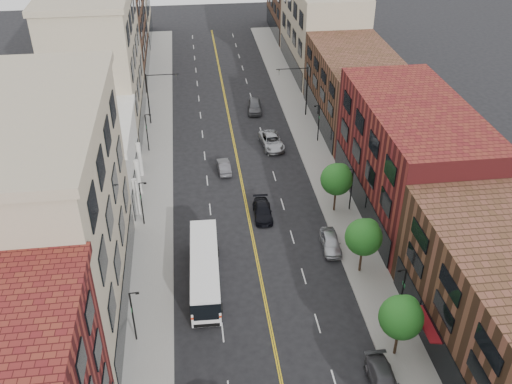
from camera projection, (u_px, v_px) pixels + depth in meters
name	position (u px, v px, depth m)	size (l,w,h in m)	color
sidewalk_left	(156.00, 170.00, 68.86)	(4.00, 110.00, 0.15)	gray
sidewalk_right	(318.00, 160.00, 70.96)	(4.00, 110.00, 0.15)	gray
bldg_l_tanoffice	(50.00, 220.00, 44.96)	(10.00, 22.00, 18.00)	tan
bldg_l_white	(88.00, 162.00, 62.66)	(10.00, 14.00, 8.00)	silver
bldg_l_far_a	(97.00, 64.00, 74.09)	(10.00, 20.00, 18.00)	tan
bldg_l_far_b	(112.00, 29.00, 91.56)	(10.00, 20.00, 15.00)	#533421
bldg_r_mid	(410.00, 158.00, 59.31)	(10.00, 22.00, 12.00)	maroon
bldg_r_far_a	(355.00, 89.00, 77.34)	(10.00, 20.00, 10.00)	#533421
bldg_r_far_b	(322.00, 28.00, 93.73)	(10.00, 22.00, 14.00)	tan
bldg_r_far_c	(299.00, 5.00, 111.20)	(10.00, 18.00, 11.00)	#533421
tree_r_1	(402.00, 316.00, 42.94)	(3.40, 3.40, 5.59)	black
tree_r_2	(364.00, 236.00, 51.27)	(3.40, 3.40, 5.59)	black
tree_r_3	(337.00, 178.00, 59.59)	(3.40, 3.40, 5.59)	black
lamp_l_1	(133.00, 314.00, 44.71)	(0.81, 0.55, 5.05)	black
lamp_l_2	(142.00, 201.00, 58.03)	(0.81, 0.55, 5.05)	black
lamp_l_3	(147.00, 131.00, 71.35)	(0.81, 0.55, 5.05)	black
lamp_r_1	(402.00, 290.00, 47.01)	(0.81, 0.55, 5.05)	black
lamp_r_2	(351.00, 187.00, 60.33)	(0.81, 0.55, 5.05)	black
lamp_r_3	(318.00, 121.00, 73.65)	(0.81, 0.55, 5.05)	black
signal_mast_left	(153.00, 93.00, 77.17)	(4.49, 0.18, 7.20)	black
signal_mast_right	(302.00, 85.00, 79.32)	(4.49, 0.18, 7.20)	black
city_bus	(205.00, 268.00, 51.20)	(3.03, 11.55, 2.95)	white
car_parked_mid	(384.00, 382.00, 42.03)	(2.00, 4.91, 1.43)	#49494E
car_parked_far	(331.00, 242.00, 55.95)	(1.77, 4.40, 1.50)	#B9BCC2
car_lane_behind	(224.00, 166.00, 68.48)	(1.40, 4.00, 1.32)	#515156
car_lane_a	(263.00, 211.00, 60.58)	(1.89, 4.65, 1.35)	black
car_lane_b	(272.00, 141.00, 73.66)	(2.61, 5.65, 1.57)	#AEB1B6
car_lane_c	(255.00, 106.00, 82.72)	(1.95, 4.84, 1.65)	#56575C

